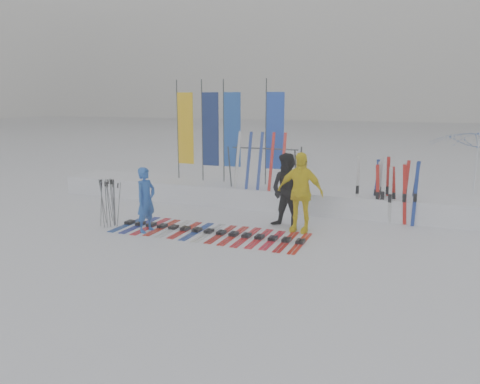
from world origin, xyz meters
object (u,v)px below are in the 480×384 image
at_px(person_blue, 146,200).
at_px(ski_row, 209,232).
at_px(tent_canopy, 476,172).
at_px(person_black, 288,191).
at_px(person_yellow, 300,192).
at_px(ski_rack, 265,162).

xyz_separation_m(person_blue, ski_row, (1.48, 0.42, -0.76)).
height_order(tent_canopy, ski_row, tent_canopy).
height_order(person_blue, person_black, person_black).
distance_m(person_blue, person_yellow, 3.75).
bearing_deg(person_yellow, ski_row, -150.97).
xyz_separation_m(person_black, ski_rack, (-1.21, 1.78, 0.44)).
xyz_separation_m(person_black, ski_row, (-1.64, -1.18, -0.91)).
xyz_separation_m(person_blue, person_black, (3.12, 1.60, 0.15)).
distance_m(person_yellow, ski_row, 2.42).
relative_size(ski_row, ski_rack, 2.31).
bearing_deg(person_yellow, person_blue, -154.97).
height_order(person_blue, ski_rack, ski_rack).
distance_m(tent_canopy, ski_rack, 5.94).
bearing_deg(ski_row, person_black, 35.70).
height_order(person_blue, tent_canopy, tent_canopy).
relative_size(person_yellow, ski_row, 0.41).
height_order(person_yellow, ski_rack, person_yellow).
height_order(person_black, tent_canopy, tent_canopy).
bearing_deg(ski_rack, person_blue, -119.36).
height_order(person_blue, person_yellow, person_yellow).
bearing_deg(person_black, ski_rack, 135.58).
distance_m(person_blue, ski_row, 1.71).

